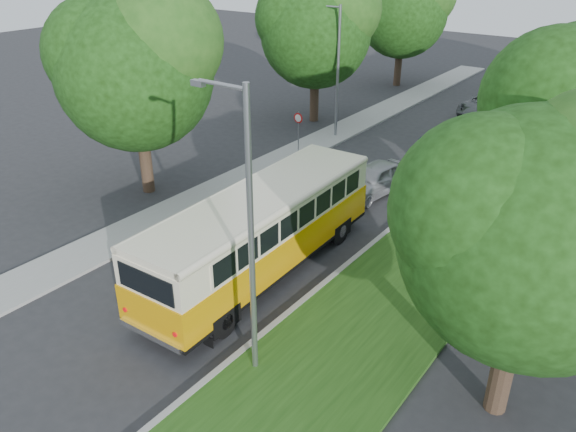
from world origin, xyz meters
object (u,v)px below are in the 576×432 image
Objects in this scene: vintage_bus at (262,234)px; car_silver at (374,179)px; lamppost_far at (337,67)px; car_blue at (451,137)px; lamppost_near at (248,230)px; car_white at (455,144)px; car_grey at (488,104)px.

car_silver is at bearing 89.15° from vintage_bus.
vintage_bus is at bearing -80.41° from car_silver.
vintage_bus is 8.52m from car_silver.
vintage_bus is at bearing -67.34° from lamppost_far.
car_silver is 8.23m from car_blue.
lamppost_near reaches higher than vintage_bus.
lamppost_near is at bearing -67.85° from car_silver.
vintage_bus is 2.53× the size of car_white.
car_silver is (5.90, -6.00, -3.38)m from lamppost_far.
car_blue is (0.32, 16.69, -0.93)m from vintage_bus.
lamppost_far is at bearing 110.85° from vintage_bus.
car_white is (1.01, 15.59, -0.89)m from vintage_bus.
lamppost_near reaches higher than car_blue.
car_silver is at bearing -89.29° from car_white.
car_blue is at bearing 95.43° from car_silver.
vintage_bus is 1.91× the size of car_grey.
lamppost_far is 1.78× the size of car_white.
lamppost_far is at bearing 143.16° from car_silver.
lamppost_near is 1.07× the size of lamppost_far.
car_silver is 0.96× the size of car_blue.
lamppost_near is 1.44× the size of car_grey.
car_blue is (6.36, 2.22, -3.46)m from lamppost_far.
car_white is 0.94× the size of car_blue.
car_silver reaches higher than car_blue.
lamppost_near is 1.85× the size of car_silver.
car_silver is at bearing -85.61° from car_grey.
vintage_bus reaches higher than car_blue.
lamppost_near is 5.67m from vintage_bus.
lamppost_near is 21.20m from car_blue.
lamppost_near is 13.36m from car_silver.
vintage_bus reaches higher than car_white.
lamppost_far reaches higher than vintage_bus.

